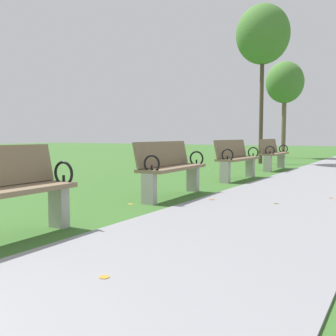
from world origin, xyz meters
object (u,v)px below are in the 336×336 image
(tree_2, at_px, (263,35))
(tree_3, at_px, (285,83))
(park_bench_3, at_px, (170,167))
(park_bench_5, at_px, (273,153))
(park_bench_4, at_px, (237,158))

(tree_2, xyz_separation_m, tree_3, (-0.23, 3.98, -1.18))
(park_bench_3, distance_m, tree_3, 12.54)
(park_bench_3, distance_m, tree_2, 9.17)
(tree_3, bearing_deg, park_bench_5, -77.84)
(park_bench_3, xyz_separation_m, park_bench_4, (-0.00, 2.91, 0.00))
(park_bench_4, distance_m, tree_3, 9.75)
(park_bench_4, distance_m, tree_2, 6.72)
(park_bench_5, bearing_deg, tree_2, 115.70)
(park_bench_4, distance_m, park_bench_5, 2.90)
(park_bench_4, height_order, tree_3, tree_3)
(park_bench_4, xyz_separation_m, park_bench_5, (-0.00, 2.90, 0.00))
(tree_3, bearing_deg, park_bench_4, -81.59)
(park_bench_3, height_order, park_bench_4, same)
(park_bench_3, height_order, park_bench_5, same)
(park_bench_3, relative_size, tree_2, 0.29)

